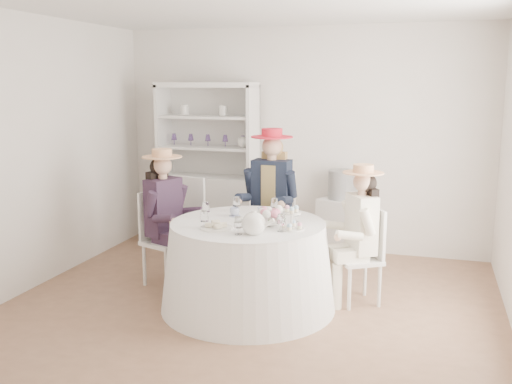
# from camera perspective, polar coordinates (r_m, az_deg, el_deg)

# --- Properties ---
(ground) EXTENTS (4.50, 4.50, 0.00)m
(ground) POSITION_cam_1_polar(r_m,az_deg,el_deg) (5.44, -0.32, -11.12)
(ground) COLOR brown
(ground) RESTS_ON ground
(ceiling) EXTENTS (4.50, 4.50, 0.00)m
(ceiling) POSITION_cam_1_polar(r_m,az_deg,el_deg) (5.09, -0.35, 18.36)
(ceiling) COLOR white
(ceiling) RESTS_ON wall_back
(wall_back) EXTENTS (4.50, 0.00, 4.50)m
(wall_back) POSITION_cam_1_polar(r_m,az_deg,el_deg) (7.01, 4.60, 5.22)
(wall_back) COLOR silver
(wall_back) RESTS_ON ground
(wall_front) EXTENTS (4.50, 0.00, 4.50)m
(wall_front) POSITION_cam_1_polar(r_m,az_deg,el_deg) (3.27, -10.92, -1.49)
(wall_front) COLOR silver
(wall_front) RESTS_ON ground
(wall_left) EXTENTS (0.00, 4.50, 4.50)m
(wall_left) POSITION_cam_1_polar(r_m,az_deg,el_deg) (6.15, -20.81, 3.75)
(wall_left) COLOR silver
(wall_left) RESTS_ON ground
(tea_table) EXTENTS (1.60, 1.60, 0.80)m
(tea_table) POSITION_cam_1_polar(r_m,az_deg,el_deg) (5.25, -0.80, -7.33)
(tea_table) COLOR white
(tea_table) RESTS_ON ground
(hutch) EXTENTS (1.35, 0.82, 2.04)m
(hutch) POSITION_cam_1_polar(r_m,az_deg,el_deg) (7.12, -4.69, 0.22)
(hutch) COLOR silver
(hutch) RESTS_ON ground
(side_table) EXTENTS (0.59, 0.59, 0.70)m
(side_table) POSITION_cam_1_polar(r_m,az_deg,el_deg) (6.84, 8.54, -3.53)
(side_table) COLOR silver
(side_table) RESTS_ON ground
(hatbox) EXTENTS (0.34, 0.34, 0.34)m
(hatbox) POSITION_cam_1_polar(r_m,az_deg,el_deg) (6.73, 8.66, 0.73)
(hatbox) COLOR black
(hatbox) RESTS_ON side_table
(guest_left) EXTENTS (0.58, 0.53, 1.40)m
(guest_left) POSITION_cam_1_polar(r_m,az_deg,el_deg) (5.78, -9.06, -1.74)
(guest_left) COLOR silver
(guest_left) RESTS_ON ground
(guest_mid) EXTENTS (0.57, 0.59, 1.56)m
(guest_mid) POSITION_cam_1_polar(r_m,az_deg,el_deg) (6.09, 1.50, -0.02)
(guest_mid) COLOR silver
(guest_mid) RESTS_ON ground
(guest_right) EXTENTS (0.56, 0.52, 1.31)m
(guest_right) POSITION_cam_1_polar(r_m,az_deg,el_deg) (5.33, 10.27, -3.40)
(guest_right) COLOR silver
(guest_right) RESTS_ON ground
(spare_chair) EXTENTS (0.51, 0.51, 1.05)m
(spare_chair) POSITION_cam_1_polar(r_m,az_deg,el_deg) (6.32, -6.08, -2.67)
(spare_chair) COLOR silver
(spare_chair) RESTS_ON ground
(teacup_a) EXTENTS (0.12, 0.12, 0.07)m
(teacup_a) POSITION_cam_1_polar(r_m,az_deg,el_deg) (5.35, -2.15, -2.07)
(teacup_a) COLOR white
(teacup_a) RESTS_ON tea_table
(teacup_b) EXTENTS (0.07, 0.07, 0.07)m
(teacup_b) POSITION_cam_1_polar(r_m,az_deg,el_deg) (5.40, 0.50, -1.96)
(teacup_b) COLOR white
(teacup_b) RESTS_ON tea_table
(teacup_c) EXTENTS (0.12, 0.12, 0.08)m
(teacup_c) POSITION_cam_1_polar(r_m,az_deg,el_deg) (5.13, 2.15, -2.62)
(teacup_c) COLOR white
(teacup_c) RESTS_ON tea_table
(flower_bowl) EXTENTS (0.27, 0.27, 0.05)m
(flower_bowl) POSITION_cam_1_polar(r_m,az_deg,el_deg) (5.01, 1.33, -3.10)
(flower_bowl) COLOR white
(flower_bowl) RESTS_ON tea_table
(flower_arrangement) EXTENTS (0.20, 0.20, 0.07)m
(flower_arrangement) POSITION_cam_1_polar(r_m,az_deg,el_deg) (5.06, 1.35, -2.13)
(flower_arrangement) COLOR pink
(flower_arrangement) RESTS_ON tea_table
(table_teapot) EXTENTS (0.28, 0.20, 0.21)m
(table_teapot) POSITION_cam_1_polar(r_m,az_deg,el_deg) (4.71, -0.21, -3.19)
(table_teapot) COLOR white
(table_teapot) RESTS_ON tea_table
(sandwich_plate) EXTENTS (0.28, 0.28, 0.06)m
(sandwich_plate) POSITION_cam_1_polar(r_m,az_deg,el_deg) (4.92, -3.99, -3.49)
(sandwich_plate) COLOR white
(sandwich_plate) RESTS_ON tea_table
(cupcake_stand) EXTENTS (0.21, 0.21, 0.20)m
(cupcake_stand) POSITION_cam_1_polar(r_m,az_deg,el_deg) (4.88, 3.57, -2.92)
(cupcake_stand) COLOR white
(cupcake_stand) RESTS_ON tea_table
(stemware_set) EXTENTS (0.91, 0.91, 0.15)m
(stemware_set) POSITION_cam_1_polar(r_m,az_deg,el_deg) (5.12, -0.81, -2.23)
(stemware_set) COLOR white
(stemware_set) RESTS_ON tea_table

